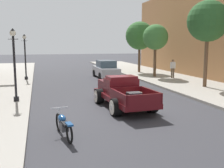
# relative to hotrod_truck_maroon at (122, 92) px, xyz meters

# --- Properties ---
(ground_plane) EXTENTS (140.00, 140.00, 0.00)m
(ground_plane) POSITION_rel_hotrod_truck_maroon_xyz_m (-0.03, 0.03, -0.75)
(ground_plane) COLOR #333338
(hotrod_truck_maroon) EXTENTS (2.37, 5.01, 1.58)m
(hotrod_truck_maroon) POSITION_rel_hotrod_truck_maroon_xyz_m (0.00, 0.00, 0.00)
(hotrod_truck_maroon) COLOR #510F14
(hotrod_truck_maroon) RESTS_ON ground
(motorcycle_parked) EXTENTS (0.64, 2.10, 0.93)m
(motorcycle_parked) POSITION_rel_hotrod_truck_maroon_xyz_m (-3.30, -3.76, -0.31)
(motorcycle_parked) COLOR black
(motorcycle_parked) RESTS_ON ground
(car_background_silver) EXTENTS (1.88, 4.31, 1.65)m
(car_background_silver) POSITION_rel_hotrod_truck_maroon_xyz_m (2.10, 11.60, 0.01)
(car_background_silver) COLOR #B7B7BC
(car_background_silver) RESTS_ON ground
(pedestrian_sidewalk_right) EXTENTS (0.53, 0.22, 1.65)m
(pedestrian_sidewalk_right) POSITION_rel_hotrod_truck_maroon_xyz_m (7.61, 8.86, 0.33)
(pedestrian_sidewalk_right) COLOR brown
(pedestrian_sidewalk_right) RESTS_ON sidewalk_right
(street_lamp_near) EXTENTS (0.50, 0.32, 3.85)m
(street_lamp_near) POSITION_rel_hotrod_truck_maroon_xyz_m (-5.25, 2.15, 1.63)
(street_lamp_near) COLOR black
(street_lamp_near) RESTS_ON sidewalk_left
(street_lamp_far) EXTENTS (0.50, 0.32, 3.85)m
(street_lamp_far) POSITION_rel_hotrod_truck_maroon_xyz_m (-5.07, 11.24, 1.63)
(street_lamp_far) COLOR black
(street_lamp_far) RESTS_ON sidewalk_left
(street_tree_nearest) EXTENTS (2.85, 2.85, 6.03)m
(street_tree_nearest) POSITION_rel_hotrod_truck_maroon_xyz_m (7.40, 3.69, 3.97)
(street_tree_nearest) COLOR brown
(street_tree_nearest) RESTS_ON sidewalk_right
(street_tree_second) EXTENTS (2.33, 2.33, 4.81)m
(street_tree_second) POSITION_rel_hotrod_truck_maroon_xyz_m (6.45, 10.19, 3.01)
(street_tree_second) COLOR brown
(street_tree_second) RESTS_ON sidewalk_right
(street_tree_third) EXTENTS (2.98, 2.98, 5.37)m
(street_tree_third) POSITION_rel_hotrod_truck_maroon_xyz_m (6.48, 14.24, 3.26)
(street_tree_third) COLOR brown
(street_tree_third) RESTS_ON sidewalk_right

